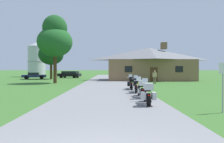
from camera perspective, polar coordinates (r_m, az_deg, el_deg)
ground_plane at (r=23.65m, az=-1.27°, el=-3.80°), size 500.00×500.00×0.00m
asphalt_driveway at (r=21.65m, az=-1.32°, el=-4.14°), size 6.40×80.00×0.06m
motorcycle_white_nearest_to_camera at (r=10.55m, az=9.89°, el=-6.18°), size 0.78×2.08×1.30m
motorcycle_yellow_second_in_row at (r=13.11m, az=8.11°, el=-4.77°), size 0.66×2.08×1.30m
motorcycle_green_third_in_row at (r=15.83m, az=6.73°, el=-3.81°), size 0.72×2.08×1.30m
motorcycle_black_farthest_in_row at (r=18.15m, az=5.42°, el=-3.26°), size 0.76×2.08×1.30m
stone_lodge at (r=34.10m, az=10.40°, el=2.21°), size 14.24×7.48×6.24m
bystander_tan_shirt_near_lodge at (r=25.96m, az=11.90°, el=-1.35°), size 0.53×0.32×1.67m
metal_signpost_roadside at (r=9.82m, az=28.69°, el=-2.42°), size 0.36×0.06×2.14m
tree_left_far at (r=38.60m, az=-16.74°, el=5.37°), size 4.45×4.45×7.94m
tree_left_near at (r=27.67m, az=-15.74°, el=9.02°), size 4.50×4.50×8.84m
metal_silo_distant at (r=51.10m, az=-20.40°, el=3.17°), size 4.05×4.05×8.13m
parked_black_suv_far_left at (r=42.85m, az=-11.80°, el=-0.73°), size 4.90×2.85×1.40m
parked_navy_sedan_far_left at (r=40.18m, az=-21.01°, el=-1.05°), size 4.53×2.85×1.20m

